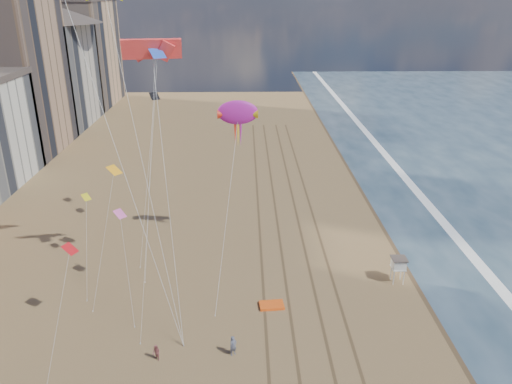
# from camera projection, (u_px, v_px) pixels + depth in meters

# --- Properties ---
(wet_sand) EXTENTS (260.00, 260.00, 0.00)m
(wet_sand) POSITION_uv_depth(u_px,v_px,m) (408.00, 217.00, 67.47)
(wet_sand) COLOR #42301E
(wet_sand) RESTS_ON ground
(foam) EXTENTS (260.00, 260.00, 0.00)m
(foam) POSITION_uv_depth(u_px,v_px,m) (439.00, 217.00, 67.55)
(foam) COLOR white
(foam) RESTS_ON ground
(tracks) EXTENTS (7.68, 120.00, 0.01)m
(tracks) POSITION_uv_depth(u_px,v_px,m) (293.00, 254.00, 57.87)
(tracks) COLOR brown
(tracks) RESTS_ON ground
(lifeguard_stand) EXTENTS (1.57, 1.57, 2.83)m
(lifeguard_stand) POSITION_uv_depth(u_px,v_px,m) (399.00, 264.00, 51.64)
(lifeguard_stand) COLOR silver
(lifeguard_stand) RESTS_ON ground
(grounded_kite) EXTENTS (2.48, 1.71, 0.27)m
(grounded_kite) POSITION_uv_depth(u_px,v_px,m) (272.00, 305.00, 48.33)
(grounded_kite) COLOR #FF5815
(grounded_kite) RESTS_ON ground
(show_kite) EXTENTS (4.46, 7.45, 20.74)m
(show_kite) POSITION_uv_depth(u_px,v_px,m) (238.00, 113.00, 53.74)
(show_kite) COLOR #AE1A9B
(show_kite) RESTS_ON ground
(kite_flyer_a) EXTENTS (0.79, 0.74, 1.82)m
(kite_flyer_a) POSITION_uv_depth(u_px,v_px,m) (233.00, 346.00, 41.65)
(kite_flyer_a) COLOR #53576B
(kite_flyer_a) RESTS_ON ground
(kite_flyer_b) EXTENTS (0.89, 0.88, 1.45)m
(kite_flyer_b) POSITION_uv_depth(u_px,v_px,m) (156.00, 353.00, 41.10)
(kite_flyer_b) COLOR #944B4D
(kite_flyer_b) RESTS_ON ground
(small_kites) EXTENTS (11.38, 20.65, 16.23)m
(small_kites) POSITION_uv_depth(u_px,v_px,m) (126.00, 139.00, 49.12)
(small_kites) COLOR #FFA315
(small_kites) RESTS_ON ground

